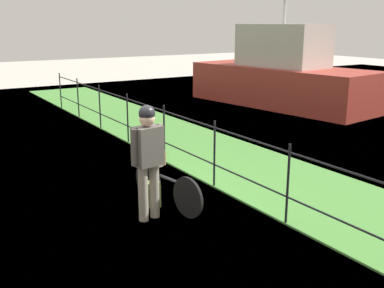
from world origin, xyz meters
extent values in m
plane|color=#B2ADA3|center=(0.00, 0.00, 0.00)|extent=(60.00, 60.00, 0.00)
cube|color=#478438|center=(0.00, 3.03, 0.01)|extent=(27.00, 2.40, 0.03)
cylinder|color=black|center=(-9.00, 1.86, 0.59)|extent=(0.04, 0.04, 1.18)
cylinder|color=black|center=(-7.20, 1.86, 0.59)|extent=(0.04, 0.04, 1.18)
cylinder|color=black|center=(-5.40, 1.86, 0.59)|extent=(0.04, 0.04, 1.18)
cylinder|color=black|center=(-3.60, 1.86, 0.59)|extent=(0.04, 0.04, 1.18)
cylinder|color=black|center=(-1.80, 1.86, 0.59)|extent=(0.04, 0.04, 1.18)
cylinder|color=black|center=(0.00, 1.86, 0.59)|extent=(0.04, 0.04, 1.18)
cylinder|color=black|center=(1.80, 1.86, 0.59)|extent=(0.04, 0.04, 1.18)
cylinder|color=black|center=(0.00, 1.86, 0.41)|extent=(18.00, 0.03, 0.03)
cylinder|color=black|center=(0.00, 1.86, 1.06)|extent=(18.00, 0.03, 0.03)
cylinder|color=black|center=(0.86, 0.80, 0.31)|extent=(0.62, 0.15, 0.62)
cylinder|color=black|center=(-0.11, 0.64, 0.31)|extent=(0.62, 0.15, 0.62)
cylinder|color=#2D2D33|center=(0.37, 0.72, 0.48)|extent=(0.77, 0.17, 0.04)
cube|color=black|center=(0.01, 0.66, 0.52)|extent=(0.21, 0.12, 0.06)
cube|color=slate|center=(0.01, 0.66, 0.61)|extent=(0.38, 0.22, 0.02)
cube|color=#A87F51|center=(0.01, 0.66, 0.73)|extent=(0.40, 0.33, 0.23)
ellipsoid|color=tan|center=(0.01, 0.66, 0.91)|extent=(0.30, 0.18, 0.13)
sphere|color=tan|center=(0.13, 0.68, 0.97)|extent=(0.11, 0.11, 0.11)
cylinder|color=gray|center=(0.58, 0.40, 0.41)|extent=(0.14, 0.14, 0.82)
cylinder|color=gray|center=(0.61, 0.20, 0.41)|extent=(0.14, 0.14, 0.82)
cube|color=#4C4742|center=(0.60, 0.30, 1.10)|extent=(0.32, 0.44, 0.56)
cylinder|color=#4C4742|center=(0.56, 0.52, 1.13)|extent=(0.10, 0.10, 0.50)
cylinder|color=#4C4742|center=(0.63, 0.08, 1.13)|extent=(0.10, 0.10, 0.50)
sphere|color=tan|center=(0.60, 0.30, 1.49)|extent=(0.22, 0.22, 0.22)
sphere|color=black|center=(0.60, 0.30, 1.57)|extent=(0.23, 0.23, 0.23)
cube|color=olive|center=(0.19, 0.53, 0.20)|extent=(0.24, 0.31, 0.40)
cube|color=#9E3328|center=(-5.65, 8.53, 0.67)|extent=(6.91, 3.26, 1.33)
cube|color=#B7B2A8|center=(-5.65, 8.53, 2.03)|extent=(3.13, 2.04, 1.41)
camera|label=1|loc=(6.24, -2.47, 2.78)|focal=43.19mm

